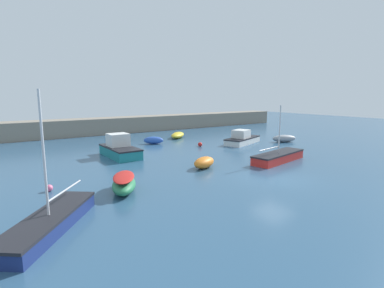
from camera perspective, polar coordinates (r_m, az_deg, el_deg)
ground_plane at (r=21.07m, az=15.24°, el=-6.60°), size 120.00×120.00×0.20m
harbor_breakwater at (r=45.24m, az=-14.15°, el=3.52°), size 60.29×3.62×2.25m
cabin_cruiser_white at (r=27.91m, az=-13.63°, el=-0.88°), size 2.22×5.27×2.07m
sailboat_twin_hulled at (r=26.23m, az=16.11°, el=-2.35°), size 6.21×2.71×4.72m
rowboat_with_red_cover at (r=17.93m, az=-12.83°, el=-7.31°), size 2.59×3.48×1.01m
fishing_dinghy_green at (r=34.31m, az=-7.35°, el=0.71°), size 2.38×2.01×0.84m
dinghy_near_pier at (r=23.06m, az=2.32°, el=-3.52°), size 2.63×2.08×0.85m
rowboat_white_midwater at (r=37.02m, az=17.13°, el=1.02°), size 3.08×2.30×0.86m
open_tender_yellow at (r=38.83m, az=-2.75°, el=1.71°), size 3.54×3.50×0.73m
sailboat_tall_mast at (r=14.13m, az=-25.54°, el=-13.26°), size 4.90×5.66×5.82m
motorboat_with_cabin at (r=34.66m, az=9.54°, el=0.99°), size 5.79×3.69×1.62m
mooring_buoy_pink at (r=19.48m, az=-25.56°, el=-7.59°), size 0.41×0.41×0.41m
mooring_buoy_red at (r=32.40m, az=1.55°, el=-0.07°), size 0.46×0.46×0.46m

